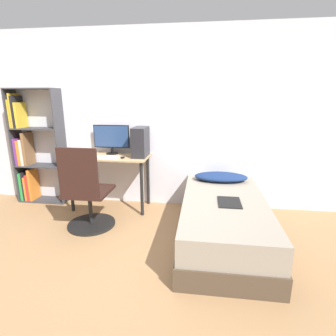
# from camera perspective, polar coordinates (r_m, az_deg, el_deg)

# --- Properties ---
(ground_plane) EXTENTS (14.00, 14.00, 0.00)m
(ground_plane) POSITION_cam_1_polar(r_m,az_deg,el_deg) (2.95, -11.95, -17.38)
(ground_plane) COLOR #9E754C
(wall_back) EXTENTS (8.00, 0.05, 2.50)m
(wall_back) POSITION_cam_1_polar(r_m,az_deg,el_deg) (3.86, -5.99, 10.25)
(wall_back) COLOR silver
(wall_back) RESTS_ON ground_plane
(desk) EXTENTS (1.11, 0.51, 0.77)m
(desk) POSITION_cam_1_polar(r_m,az_deg,el_deg) (3.81, -12.54, 0.59)
(desk) COLOR tan
(desk) RESTS_ON ground_plane
(bookshelf) EXTENTS (0.74, 0.28, 1.70)m
(bookshelf) POSITION_cam_1_polar(r_m,az_deg,el_deg) (4.48, -27.73, 3.10)
(bookshelf) COLOR #38383D
(bookshelf) RESTS_ON ground_plane
(office_chair) EXTENTS (0.59, 0.59, 1.04)m
(office_chair) POSITION_cam_1_polar(r_m,az_deg,el_deg) (3.33, -17.22, -6.35)
(office_chair) COLOR black
(office_chair) RESTS_ON ground_plane
(bed) EXTENTS (0.93, 1.89, 0.48)m
(bed) POSITION_cam_1_polar(r_m,az_deg,el_deg) (3.08, 11.91, -10.88)
(bed) COLOR #4C3D2D
(bed) RESTS_ON ground_plane
(pillow) EXTENTS (0.71, 0.36, 0.11)m
(pillow) POSITION_cam_1_polar(r_m,az_deg,el_deg) (3.61, 11.44, -1.89)
(pillow) COLOR navy
(pillow) RESTS_ON bed
(magazine) EXTENTS (0.24, 0.32, 0.01)m
(magazine) POSITION_cam_1_polar(r_m,az_deg,el_deg) (2.91, 13.22, -7.27)
(magazine) COLOR black
(magazine) RESTS_ON bed
(monitor) EXTENTS (0.53, 0.18, 0.42)m
(monitor) POSITION_cam_1_polar(r_m,az_deg,el_deg) (3.88, -12.21, 6.43)
(monitor) COLOR black
(monitor) RESTS_ON desk
(keyboard) EXTENTS (0.42, 0.12, 0.02)m
(keyboard) POSITION_cam_1_polar(r_m,az_deg,el_deg) (3.69, -13.72, 2.37)
(keyboard) COLOR silver
(keyboard) RESTS_ON desk
(pc_tower) EXTENTS (0.19, 0.37, 0.40)m
(pc_tower) POSITION_cam_1_polar(r_m,az_deg,el_deg) (3.66, -6.02, 5.67)
(pc_tower) COLOR #232328
(pc_tower) RESTS_ON desk
(mouse) EXTENTS (0.06, 0.09, 0.02)m
(mouse) POSITION_cam_1_polar(r_m,az_deg,el_deg) (3.61, -9.87, 2.28)
(mouse) COLOR black
(mouse) RESTS_ON desk
(phone) EXTENTS (0.07, 0.14, 0.01)m
(phone) POSITION_cam_1_polar(r_m,az_deg,el_deg) (3.92, -19.43, 2.60)
(phone) COLOR black
(phone) RESTS_ON desk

